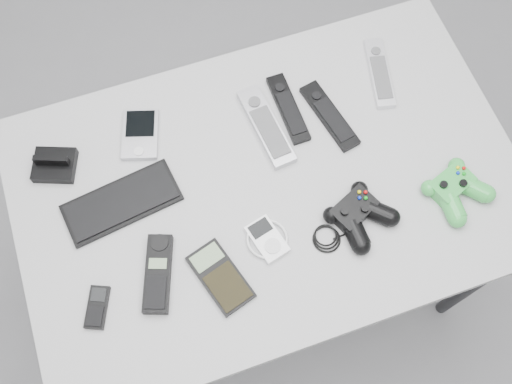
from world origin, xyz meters
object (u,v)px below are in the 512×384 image
object	(u,v)px
remote_black_b	(329,115)
mp3_player	(267,239)
remote_black_a	(288,108)
calculator	(220,277)
remote_silver_b	(379,73)
remote_silver_a	(266,126)
desk	(268,195)
controller_green	(456,188)
cordless_handset	(158,274)
pda_keyboard	(122,202)
mobile_phone	(97,307)
controller_black	(359,214)
pda	(140,134)

from	to	relation	value
remote_black_b	mp3_player	distance (m)	0.34
remote_black_a	remote_black_b	xyz separation A→B (m)	(0.09, -0.05, -0.00)
remote_black_b	calculator	distance (m)	0.47
remote_black_a	remote_silver_b	bearing A→B (deg)	4.01
remote_silver_a	remote_silver_b	bearing A→B (deg)	3.48
desk	controller_green	size ratio (longest dim) A/B	8.05
remote_silver_a	cordless_handset	bearing A→B (deg)	-147.78
remote_black_a	cordless_handset	distance (m)	0.50
pda_keyboard	mp3_player	size ratio (longest dim) A/B	2.64
mobile_phone	controller_green	xyz separation A→B (m)	(0.82, -0.01, 0.02)
desk	pda_keyboard	bearing A→B (deg)	169.21
desk	remote_silver_a	bearing A→B (deg)	72.74
mobile_phone	mp3_player	size ratio (longest dim) A/B	0.92
cordless_handset	controller_black	bearing A→B (deg)	17.59
calculator	controller_black	distance (m)	0.33
mp3_player	remote_silver_b	bearing A→B (deg)	23.67
pda	remote_black_a	distance (m)	0.36
mobile_phone	cordless_handset	world-z (taller)	cordless_handset
cordless_handset	calculator	bearing A→B (deg)	-1.74
remote_black_b	pda_keyboard	bearing A→B (deg)	174.39
remote_black_b	cordless_handset	world-z (taller)	cordless_handset
controller_green	mp3_player	bearing A→B (deg)	156.26
desk	controller_black	bearing A→B (deg)	-41.81
pda_keyboard	mp3_player	xyz separation A→B (m)	(0.28, -0.19, 0.00)
remote_silver_a	remote_black_b	xyz separation A→B (m)	(0.15, -0.02, -0.00)
remote_black_b	mp3_player	world-z (taller)	remote_black_b
pda	mp3_player	world-z (taller)	pda
remote_black_a	controller_green	xyz separation A→B (m)	(0.28, -0.32, 0.01)
remote_black_a	controller_green	world-z (taller)	controller_green
calculator	controller_black	world-z (taller)	controller_black
remote_silver_a	mobile_phone	distance (m)	0.56
cordless_handset	mp3_player	distance (m)	0.25
calculator	controller_green	size ratio (longest dim) A/B	1.10
desk	remote_silver_b	size ratio (longest dim) A/B	5.88
remote_black_a	remote_black_b	size ratio (longest dim) A/B	0.97
desk	cordless_handset	world-z (taller)	cordless_handset
pda_keyboard	cordless_handset	world-z (taller)	cordless_handset
remote_silver_b	cordless_handset	world-z (taller)	cordless_handset
pda	remote_silver_a	distance (m)	0.30
desk	pda	distance (m)	0.33
remote_black_a	cordless_handset	size ratio (longest dim) A/B	1.12
controller_green	pda_keyboard	bearing A→B (deg)	143.28
remote_black_a	mp3_player	distance (m)	0.33
pda	mobile_phone	distance (m)	0.41
remote_black_a	mp3_player	xyz separation A→B (m)	(-0.16, -0.29, -0.00)
mobile_phone	mp3_player	world-z (taller)	mp3_player
remote_silver_a	calculator	xyz separation A→B (m)	(-0.21, -0.31, -0.00)
calculator	pda_keyboard	bearing A→B (deg)	107.07
mp3_player	controller_black	world-z (taller)	controller_black
cordless_handset	controller_black	size ratio (longest dim) A/B	0.73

